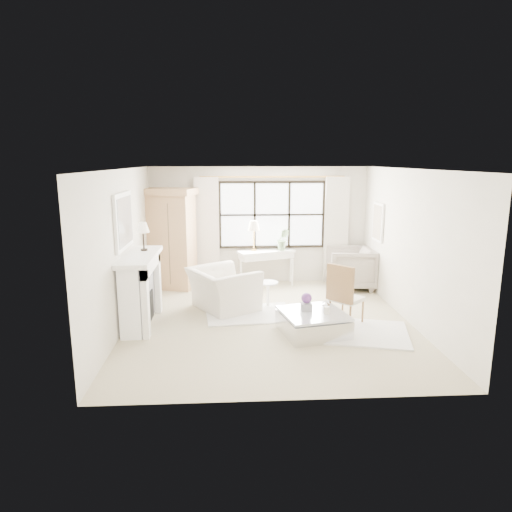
% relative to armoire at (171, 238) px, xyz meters
% --- Properties ---
extents(floor, '(5.50, 5.50, 0.00)m').
position_rel_armoire_xyz_m(floor, '(2.00, -2.36, -1.14)').
color(floor, '#BCAD8B').
rests_on(floor, ground).
extents(ceiling, '(5.50, 5.50, 0.00)m').
position_rel_armoire_xyz_m(ceiling, '(2.00, -2.36, 1.56)').
color(ceiling, silver).
rests_on(ceiling, ground).
extents(wall_back, '(5.00, 0.00, 5.00)m').
position_rel_armoire_xyz_m(wall_back, '(2.00, 0.39, 0.21)').
color(wall_back, beige).
rests_on(wall_back, ground).
extents(wall_front, '(5.00, 0.00, 5.00)m').
position_rel_armoire_xyz_m(wall_front, '(2.00, -5.11, 0.21)').
color(wall_front, beige).
rests_on(wall_front, ground).
extents(wall_left, '(0.00, 5.50, 5.50)m').
position_rel_armoire_xyz_m(wall_left, '(-0.50, -2.36, 0.21)').
color(wall_left, beige).
rests_on(wall_left, ground).
extents(wall_right, '(0.00, 5.50, 5.50)m').
position_rel_armoire_xyz_m(wall_right, '(4.50, -2.36, 0.21)').
color(wall_right, silver).
rests_on(wall_right, ground).
extents(window_pane, '(2.40, 0.02, 1.50)m').
position_rel_armoire_xyz_m(window_pane, '(2.30, 0.37, 0.46)').
color(window_pane, white).
rests_on(window_pane, wall_back).
extents(window_frame, '(2.50, 0.04, 1.50)m').
position_rel_armoire_xyz_m(window_frame, '(2.30, 0.36, 0.46)').
color(window_frame, black).
rests_on(window_frame, wall_back).
extents(curtain_rod, '(3.30, 0.04, 0.04)m').
position_rel_armoire_xyz_m(curtain_rod, '(2.30, 0.31, 1.33)').
color(curtain_rod, '#B8853F').
rests_on(curtain_rod, wall_back).
extents(curtain_left, '(0.55, 0.10, 2.47)m').
position_rel_armoire_xyz_m(curtain_left, '(0.80, 0.29, 0.10)').
color(curtain_left, silver).
rests_on(curtain_left, ground).
extents(curtain_right, '(0.55, 0.10, 2.47)m').
position_rel_armoire_xyz_m(curtain_right, '(3.80, 0.29, 0.10)').
color(curtain_right, beige).
rests_on(curtain_right, ground).
extents(fireplace, '(0.58, 1.66, 1.26)m').
position_rel_armoire_xyz_m(fireplace, '(-0.28, -2.36, -0.49)').
color(fireplace, white).
rests_on(fireplace, ground).
extents(mirror_frame, '(0.05, 1.15, 0.95)m').
position_rel_armoire_xyz_m(mirror_frame, '(-0.47, -2.36, 0.70)').
color(mirror_frame, white).
rests_on(mirror_frame, wall_left).
extents(mirror_glass, '(0.02, 1.00, 0.80)m').
position_rel_armoire_xyz_m(mirror_glass, '(-0.44, -2.36, 0.70)').
color(mirror_glass, silver).
rests_on(mirror_glass, wall_left).
extents(art_frame, '(0.04, 0.62, 0.82)m').
position_rel_armoire_xyz_m(art_frame, '(4.47, -0.66, 0.41)').
color(art_frame, white).
rests_on(art_frame, wall_right).
extents(art_canvas, '(0.01, 0.52, 0.72)m').
position_rel_armoire_xyz_m(art_canvas, '(4.45, -0.66, 0.41)').
color(art_canvas, tan).
rests_on(art_canvas, wall_right).
extents(mantel_lamp, '(0.22, 0.22, 0.51)m').
position_rel_armoire_xyz_m(mantel_lamp, '(-0.22, -2.02, 0.51)').
color(mantel_lamp, black).
rests_on(mantel_lamp, fireplace).
extents(armoire, '(1.27, 0.99, 2.24)m').
position_rel_armoire_xyz_m(armoire, '(0.00, 0.00, 0.00)').
color(armoire, tan).
rests_on(armoire, floor).
extents(console_table, '(1.38, 0.85, 0.80)m').
position_rel_armoire_xyz_m(console_table, '(2.15, 0.17, -0.74)').
color(console_table, white).
rests_on(console_table, floor).
extents(console_lamp, '(0.28, 0.28, 0.69)m').
position_rel_armoire_xyz_m(console_lamp, '(1.87, 0.18, 0.22)').
color(console_lamp, '#B3873E').
rests_on(console_lamp, console_table).
extents(orchid_plant, '(0.29, 0.23, 0.51)m').
position_rel_armoire_xyz_m(orchid_plant, '(2.54, 0.17, -0.08)').
color(orchid_plant, '#607D53').
rests_on(orchid_plant, console_table).
extents(side_table, '(0.40, 0.40, 0.51)m').
position_rel_armoire_xyz_m(side_table, '(2.05, -1.51, -0.81)').
color(side_table, white).
rests_on(side_table, floor).
extents(rug_left, '(1.70, 1.28, 0.03)m').
position_rel_armoire_xyz_m(rug_left, '(1.67, -1.97, -1.13)').
color(rug_left, silver).
rests_on(rug_left, floor).
extents(rug_right, '(1.95, 1.65, 0.03)m').
position_rel_armoire_xyz_m(rug_right, '(3.42, -2.99, -1.12)').
color(rug_right, white).
rests_on(rug_right, floor).
extents(club_armchair, '(1.55, 1.60, 0.80)m').
position_rel_armoire_xyz_m(club_armchair, '(1.18, -1.61, -0.74)').
color(club_armchair, silver).
rests_on(club_armchair, floor).
extents(wingback_chair, '(1.11, 1.08, 0.93)m').
position_rel_armoire_xyz_m(wingback_chair, '(4.02, -0.27, -0.67)').
color(wingback_chair, gray).
rests_on(wingback_chair, floor).
extents(french_chair, '(0.68, 0.68, 1.08)m').
position_rel_armoire_xyz_m(french_chair, '(3.34, -2.56, -0.83)').
color(french_chair, olive).
rests_on(french_chair, floor).
extents(coffee_table, '(1.19, 1.19, 0.38)m').
position_rel_armoire_xyz_m(coffee_table, '(2.68, -2.98, -0.96)').
color(coffee_table, silver).
rests_on(coffee_table, floor).
extents(planter_box, '(0.18, 0.18, 0.13)m').
position_rel_armoire_xyz_m(planter_box, '(2.58, -2.90, -0.70)').
color(planter_box, gray).
rests_on(planter_box, coffee_table).
extents(planter_flowers, '(0.18, 0.18, 0.18)m').
position_rel_armoire_xyz_m(planter_flowers, '(2.58, -2.90, -0.54)').
color(planter_flowers, '#62317B').
rests_on(planter_flowers, planter_box).
extents(pillar_candle, '(0.09, 0.09, 0.12)m').
position_rel_armoire_xyz_m(pillar_candle, '(2.88, -3.08, -0.70)').
color(pillar_candle, white).
rests_on(pillar_candle, coffee_table).
extents(coffee_vase, '(0.17, 0.17, 0.14)m').
position_rel_armoire_xyz_m(coffee_vase, '(2.93, -2.82, -0.69)').
color(coffee_vase, white).
rests_on(coffee_vase, coffee_table).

